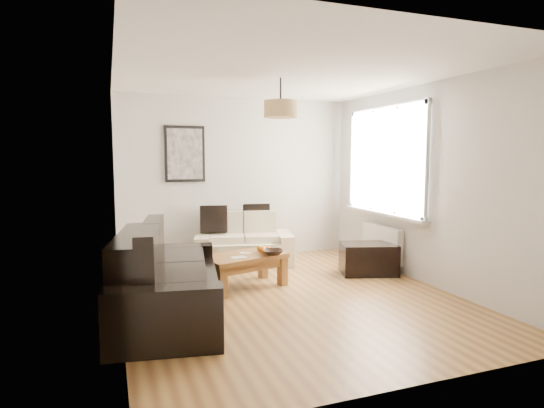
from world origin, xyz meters
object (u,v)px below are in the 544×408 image
object	(u,v)px
coffee_table	(244,271)
ottoman	(368,259)
sofa_leather	(168,275)
loveseat_cream	(244,240)

from	to	relation	value
coffee_table	ottoman	xyz separation A→B (m)	(1.85, 0.03, 0.01)
sofa_leather	coffee_table	distance (m)	1.28
sofa_leather	coffee_table	bearing A→B (deg)	-45.29
loveseat_cream	ottoman	xyz separation A→B (m)	(1.49, -1.21, -0.15)
loveseat_cream	ottoman	distance (m)	1.92
sofa_leather	ottoman	size ratio (longest dim) A/B	2.68
coffee_table	loveseat_cream	bearing A→B (deg)	73.57
loveseat_cream	ottoman	world-z (taller)	loveseat_cream
sofa_leather	coffee_table	world-z (taller)	sofa_leather
coffee_table	ottoman	distance (m)	1.85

